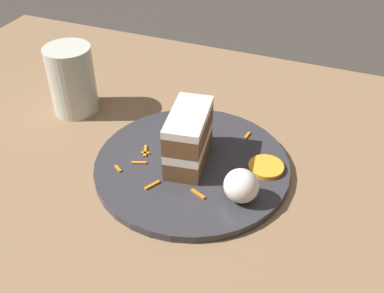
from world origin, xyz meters
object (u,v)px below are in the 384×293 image
object	(u,v)px
cake_slice	(189,138)
plate	(192,165)
orange_garnish	(266,167)
cream_dollop	(241,187)
drinking_glass	(73,84)

from	to	relation	value
cake_slice	plate	bearing A→B (deg)	-29.88
plate	orange_garnish	bearing A→B (deg)	-166.14
orange_garnish	cake_slice	bearing A→B (deg)	11.96
cream_dollop	orange_garnish	size ratio (longest dim) A/B	0.95
orange_garnish	drinking_glass	world-z (taller)	drinking_glass
drinking_glass	plate	bearing A→B (deg)	163.32
plate	drinking_glass	world-z (taller)	drinking_glass
plate	cake_slice	bearing A→B (deg)	-21.09
plate	drinking_glass	xyz separation A→B (m)	(0.25, -0.07, 0.04)
orange_garnish	drinking_glass	xyz separation A→B (m)	(0.35, -0.05, 0.04)
cake_slice	orange_garnish	distance (m)	0.12
plate	orange_garnish	world-z (taller)	orange_garnish
plate	cream_dollop	world-z (taller)	cream_dollop
cake_slice	drinking_glass	xyz separation A→B (m)	(0.24, -0.07, -0.00)
orange_garnish	plate	bearing A→B (deg)	13.86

